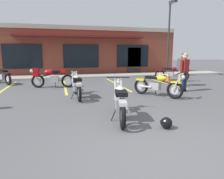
{
  "coord_description": "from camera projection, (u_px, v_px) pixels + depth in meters",
  "views": [
    {
      "loc": [
        -1.61,
        -2.81,
        1.65
      ],
      "look_at": [
        -0.06,
        3.13,
        0.55
      ],
      "focal_mm": 32.33,
      "sensor_mm": 36.0,
      "label": 1
    }
  ],
  "objects": [
    {
      "name": "ground_plane",
      "position": [
        110.0,
        103.0,
        6.84
      ],
      "size": [
        80.0,
        80.0,
        0.0
      ],
      "primitive_type": "plane",
      "color": "#515154"
    },
    {
      "name": "sidewalk_kerb",
      "position": [
        84.0,
        76.0,
        14.07
      ],
      "size": [
        22.0,
        1.8,
        0.14
      ],
      "primitive_type": "cube",
      "color": "#A8A59E",
      "rests_on": "ground_plane"
    },
    {
      "name": "brick_storefront_building",
      "position": [
        78.0,
        51.0,
        17.74
      ],
      "size": [
        15.22,
        6.85,
        3.64
      ],
      "color": "brown",
      "rests_on": "ground_plane"
    },
    {
      "name": "painted_stall_lines",
      "position": [
        92.0,
        85.0,
        10.65
      ],
      "size": [
        8.41,
        4.8,
        0.01
      ],
      "color": "#DBCC4C",
      "rests_on": "ground_plane"
    },
    {
      "name": "motorcycle_foreground_classic",
      "position": [
        120.0,
        101.0,
        5.11
      ],
      "size": [
        0.81,
        2.08,
        0.98
      ],
      "color": "black",
      "rests_on": "ground_plane"
    },
    {
      "name": "motorcycle_red_sportbike",
      "position": [
        50.0,
        77.0,
        9.77
      ],
      "size": [
        2.09,
        0.78,
        0.98
      ],
      "color": "black",
      "rests_on": "ground_plane"
    },
    {
      "name": "motorcycle_black_cruiser",
      "position": [
        2.0,
        76.0,
        10.97
      ],
      "size": [
        1.44,
        1.81,
        0.98
      ],
      "color": "black",
      "rests_on": "ground_plane"
    },
    {
      "name": "motorcycle_silver_naked",
      "position": [
        158.0,
        85.0,
        7.78
      ],
      "size": [
        1.45,
        1.81,
        0.98
      ],
      "color": "black",
      "rests_on": "ground_plane"
    },
    {
      "name": "motorcycle_blue_standard",
      "position": [
        172.0,
        73.0,
        12.36
      ],
      "size": [
        1.7,
        1.6,
        0.98
      ],
      "color": "black",
      "rests_on": "ground_plane"
    },
    {
      "name": "motorcycle_green_cafe_racer",
      "position": [
        77.0,
        85.0,
        7.6
      ],
      "size": [
        0.66,
        2.11,
        0.98
      ],
      "color": "black",
      "rests_on": "ground_plane"
    },
    {
      "name": "person_in_black_shirt",
      "position": [
        184.0,
        70.0,
        8.72
      ],
      "size": [
        0.58,
        0.39,
        1.68
      ],
      "color": "black",
      "rests_on": "ground_plane"
    },
    {
      "name": "person_in_shorts_foreground",
      "position": [
        182.0,
        67.0,
        10.16
      ],
      "size": [
        0.37,
        0.6,
        1.68
      ],
      "color": "black",
      "rests_on": "ground_plane"
    },
    {
      "name": "helmet_on_pavement",
      "position": [
        166.0,
        123.0,
        4.48
      ],
      "size": [
        0.26,
        0.26,
        0.26
      ],
      "color": "black",
      "rests_on": "ground_plane"
    },
    {
      "name": "traffic_cone",
      "position": [
        168.0,
        77.0,
        12.18
      ],
      "size": [
        0.34,
        0.34,
        0.53
      ],
      "color": "orange",
      "rests_on": "ground_plane"
    },
    {
      "name": "parking_lot_lamp_post",
      "position": [
        170.0,
        29.0,
        13.79
      ],
      "size": [
        0.24,
        0.76,
        5.1
      ],
      "color": "#2D2D33",
      "rests_on": "ground_plane"
    }
  ]
}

